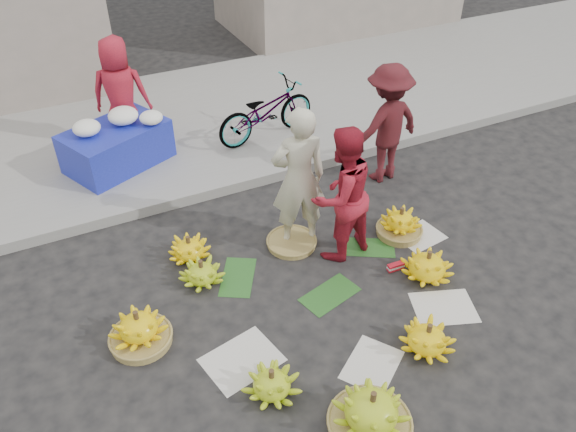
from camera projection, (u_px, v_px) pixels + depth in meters
name	position (u px, v px, depth m)	size (l,w,h in m)	color
ground	(329.00, 281.00, 6.31)	(80.00, 80.00, 0.00)	black
curb	(252.00, 179.00, 7.84)	(40.00, 0.25, 0.15)	gray
sidewalk	(203.00, 117.00, 9.36)	(40.00, 4.00, 0.12)	gray
newspaper_scatter	(367.00, 329.00, 5.73)	(3.20, 1.80, 0.00)	silver
banana_leaves	(313.00, 272.00, 6.42)	(2.00, 1.00, 0.00)	#1D511B
banana_bunch_0	(139.00, 330.00, 5.50)	(0.66, 0.66, 0.43)	olive
banana_bunch_1	(272.00, 383.00, 5.05)	(0.52, 0.52, 0.31)	#8BB319
banana_bunch_2	(371.00, 413.00, 4.72)	(0.71, 0.71, 0.48)	olive
banana_bunch_3	(427.00, 339.00, 5.45)	(0.65, 0.65, 0.34)	yellow
banana_bunch_4	(427.00, 266.00, 6.27)	(0.65, 0.65, 0.36)	yellow
banana_bunch_5	(400.00, 224.00, 6.88)	(0.56, 0.56, 0.40)	olive
banana_bunch_6	(202.00, 273.00, 6.23)	(0.57, 0.57, 0.30)	#8BB319
banana_bunch_7	(189.00, 249.00, 6.55)	(0.61, 0.61, 0.31)	yellow
basket_spare	(292.00, 243.00, 6.79)	(0.59, 0.59, 0.07)	olive
incense_stack	(396.00, 267.00, 6.43)	(0.20, 0.07, 0.08)	red
vendor_cream	(299.00, 179.00, 6.37)	(0.65, 0.42, 1.77)	beige
vendor_red	(341.00, 195.00, 6.22)	(0.80, 0.62, 1.64)	red
man_striped	(387.00, 124.00, 7.52)	(1.08, 0.62, 1.67)	maroon
flower_table	(117.00, 143.00, 7.88)	(1.61, 1.35, 0.80)	#1922A5
grey_bucket	(92.00, 162.00, 7.78)	(0.31, 0.31, 0.35)	slate
flower_vendor	(121.00, 94.00, 8.02)	(0.81, 0.53, 1.65)	red
bicycle	(266.00, 111.00, 8.45)	(1.66, 0.58, 0.87)	gray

